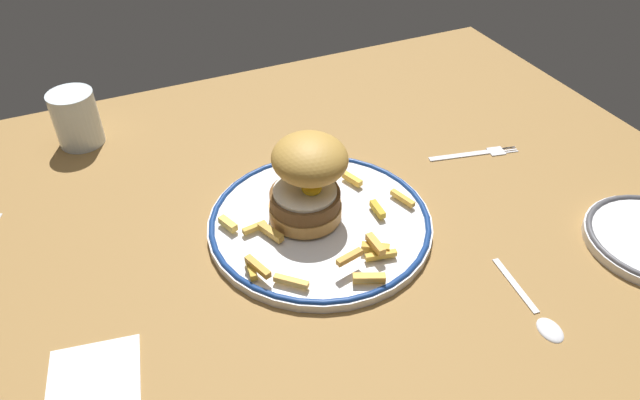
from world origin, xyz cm
name	(u,v)px	position (x,y,z in cm)	size (l,w,h in cm)	color
ground_plane	(296,220)	(0.00, 0.00, -2.00)	(118.18, 83.97, 4.00)	olive
dinner_plate	(320,222)	(1.54, -4.73, 0.84)	(29.56, 29.56, 1.60)	silver
burger	(308,178)	(0.70, -2.98, 7.21)	(11.63, 11.85, 11.15)	#B78240
fries_pile	(323,231)	(0.52, -7.94, 2.37)	(25.09, 25.02, 2.78)	gold
water_glass	(77,121)	(-24.69, 29.30, 3.92)	(6.92, 6.92, 8.73)	silver
fork	(476,153)	(30.60, 0.79, 0.18)	(14.38, 4.31, 0.36)	silver
spoon	(543,318)	(17.83, -29.24, 0.36)	(3.17, 13.41, 0.90)	silver
napkin	(94,381)	(-29.08, -16.82, 0.20)	(9.18, 9.70, 0.40)	white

